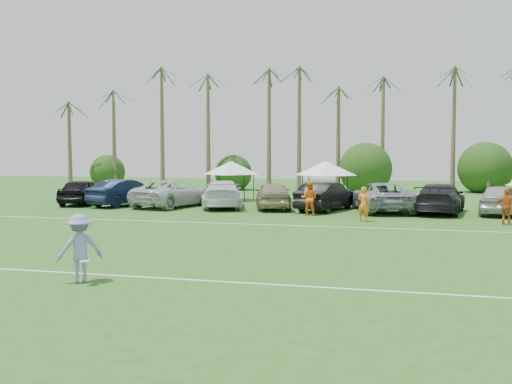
# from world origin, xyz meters

# --- Properties ---
(ground) EXTENTS (120.00, 120.00, 0.00)m
(ground) POSITION_xyz_m (0.00, 0.00, 0.00)
(ground) COLOR #295D1B
(ground) RESTS_ON ground
(field_lines) EXTENTS (80.00, 12.10, 0.01)m
(field_lines) POSITION_xyz_m (0.00, 8.00, 0.01)
(field_lines) COLOR white
(field_lines) RESTS_ON ground
(palm_tree_0) EXTENTS (2.40, 2.40, 8.90)m
(palm_tree_0) POSITION_xyz_m (-22.00, 38.00, 7.48)
(palm_tree_0) COLOR brown
(palm_tree_0) RESTS_ON ground
(palm_tree_1) EXTENTS (2.40, 2.40, 9.90)m
(palm_tree_1) POSITION_xyz_m (-17.00, 38.00, 8.35)
(palm_tree_1) COLOR brown
(palm_tree_1) RESTS_ON ground
(palm_tree_2) EXTENTS (2.40, 2.40, 10.90)m
(palm_tree_2) POSITION_xyz_m (-12.00, 38.00, 9.21)
(palm_tree_2) COLOR brown
(palm_tree_2) RESTS_ON ground
(palm_tree_3) EXTENTS (2.40, 2.40, 11.90)m
(palm_tree_3) POSITION_xyz_m (-8.00, 38.00, 10.06)
(palm_tree_3) COLOR brown
(palm_tree_3) RESTS_ON ground
(palm_tree_4) EXTENTS (2.40, 2.40, 8.90)m
(palm_tree_4) POSITION_xyz_m (-4.00, 38.00, 7.48)
(palm_tree_4) COLOR brown
(palm_tree_4) RESTS_ON ground
(palm_tree_5) EXTENTS (2.40, 2.40, 9.90)m
(palm_tree_5) POSITION_xyz_m (0.00, 38.00, 8.35)
(palm_tree_5) COLOR brown
(palm_tree_5) RESTS_ON ground
(palm_tree_6) EXTENTS (2.40, 2.40, 10.90)m
(palm_tree_6) POSITION_xyz_m (4.00, 38.00, 9.21)
(palm_tree_6) COLOR brown
(palm_tree_6) RESTS_ON ground
(palm_tree_7) EXTENTS (2.40, 2.40, 11.90)m
(palm_tree_7) POSITION_xyz_m (8.00, 38.00, 10.06)
(palm_tree_7) COLOR brown
(palm_tree_7) RESTS_ON ground
(palm_tree_8) EXTENTS (2.40, 2.40, 8.90)m
(palm_tree_8) POSITION_xyz_m (13.00, 38.00, 7.48)
(palm_tree_8) COLOR brown
(palm_tree_8) RESTS_ON ground
(bush_tree_0) EXTENTS (4.00, 4.00, 4.00)m
(bush_tree_0) POSITION_xyz_m (-19.00, 39.00, 1.80)
(bush_tree_0) COLOR brown
(bush_tree_0) RESTS_ON ground
(bush_tree_1) EXTENTS (4.00, 4.00, 4.00)m
(bush_tree_1) POSITION_xyz_m (-6.00, 39.00, 1.80)
(bush_tree_1) COLOR brown
(bush_tree_1) RESTS_ON ground
(bush_tree_2) EXTENTS (4.00, 4.00, 4.00)m
(bush_tree_2) POSITION_xyz_m (6.00, 39.00, 1.80)
(bush_tree_2) COLOR brown
(bush_tree_2) RESTS_ON ground
(bush_tree_3) EXTENTS (4.00, 4.00, 4.00)m
(bush_tree_3) POSITION_xyz_m (16.00, 39.00, 1.80)
(bush_tree_3) COLOR brown
(bush_tree_3) RESTS_ON ground
(sideline_player_a) EXTENTS (0.74, 0.61, 1.75)m
(sideline_player_a) POSITION_xyz_m (7.10, 16.54, 0.87)
(sideline_player_a) COLOR orange
(sideline_player_a) RESTS_ON ground
(sideline_player_b) EXTENTS (0.99, 0.81, 1.88)m
(sideline_player_b) POSITION_xyz_m (4.03, 18.54, 0.94)
(sideline_player_b) COLOR orange
(sideline_player_b) RESTS_ON ground
(sideline_player_c) EXTENTS (1.09, 0.62, 1.76)m
(sideline_player_c) POSITION_xyz_m (13.81, 16.73, 0.88)
(sideline_player_c) COLOR #CA5516
(sideline_player_c) RESTS_ON ground
(canopy_tent_left) EXTENTS (4.09, 4.09, 3.31)m
(canopy_tent_left) POSITION_xyz_m (-2.83, 26.64, 2.83)
(canopy_tent_left) COLOR black
(canopy_tent_left) RESTS_ON ground
(canopy_tent_right) EXTENTS (4.16, 4.16, 3.37)m
(canopy_tent_right) POSITION_xyz_m (4.03, 25.80, 2.88)
(canopy_tent_right) COLOR black
(canopy_tent_right) RESTS_ON ground
(frisbee_player) EXTENTS (1.34, 1.30, 1.84)m
(frisbee_player) POSITION_xyz_m (0.55, 1.06, 0.92)
(frisbee_player) COLOR #8585BD
(frisbee_player) RESTS_ON ground
(parked_car_0) EXTENTS (3.09, 5.35, 1.71)m
(parked_car_0) POSITION_xyz_m (-11.63, 21.43, 0.86)
(parked_car_0) COLOR black
(parked_car_0) RESTS_ON ground
(parked_car_1) EXTENTS (3.39, 5.51, 1.71)m
(parked_car_1) POSITION_xyz_m (-8.38, 21.24, 0.86)
(parked_car_1) COLOR black
(parked_car_1) RESTS_ON ground
(parked_car_2) EXTENTS (4.25, 6.67, 1.71)m
(parked_car_2) POSITION_xyz_m (-5.14, 21.42, 0.86)
(parked_car_2) COLOR silver
(parked_car_2) RESTS_ON ground
(parked_car_3) EXTENTS (3.98, 6.34, 1.71)m
(parked_car_3) POSITION_xyz_m (-1.90, 21.52, 0.86)
(parked_car_3) COLOR white
(parked_car_3) RESTS_ON ground
(parked_car_4) EXTENTS (3.28, 5.39, 1.71)m
(parked_car_4) POSITION_xyz_m (1.35, 21.54, 0.86)
(parked_car_4) COLOR #9B8C6C
(parked_car_4) RESTS_ON ground
(parked_car_5) EXTENTS (3.27, 5.51, 1.71)m
(parked_car_5) POSITION_xyz_m (4.59, 21.40, 0.86)
(parked_car_5) COLOR black
(parked_car_5) RESTS_ON ground
(parked_car_6) EXTENTS (4.19, 6.66, 1.71)m
(parked_car_6) POSITION_xyz_m (7.83, 21.57, 0.86)
(parked_car_6) COLOR gray
(parked_car_6) RESTS_ON ground
(parked_car_7) EXTENTS (3.38, 6.23, 1.71)m
(parked_car_7) POSITION_xyz_m (11.08, 21.44, 0.86)
(parked_car_7) COLOR black
(parked_car_7) RESTS_ON ground
(parked_car_8) EXTENTS (3.16, 5.37, 1.71)m
(parked_car_8) POSITION_xyz_m (14.32, 21.51, 0.86)
(parked_car_8) COLOR #B1B1B1
(parked_car_8) RESTS_ON ground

